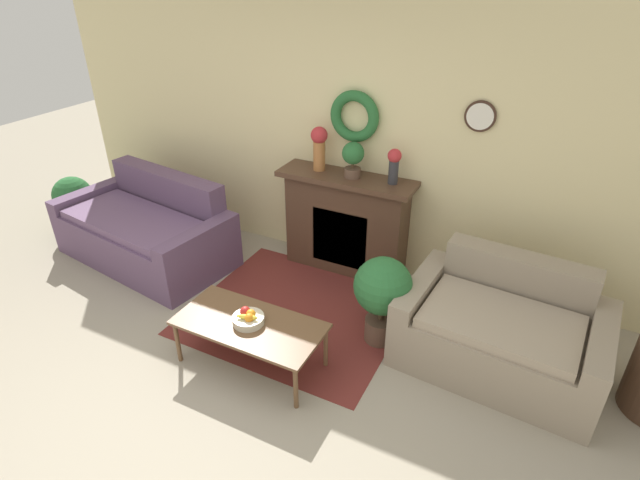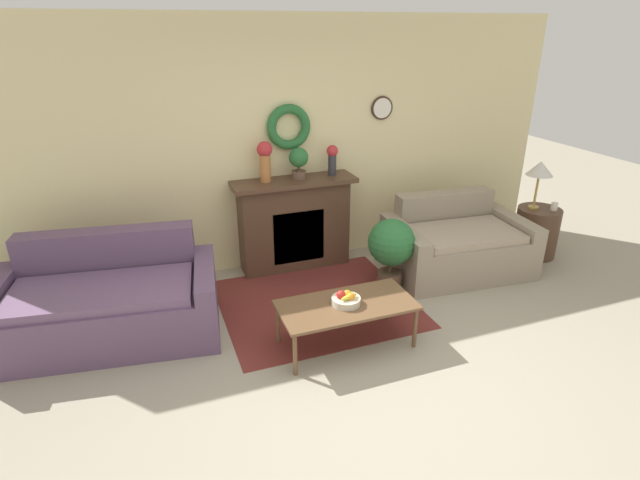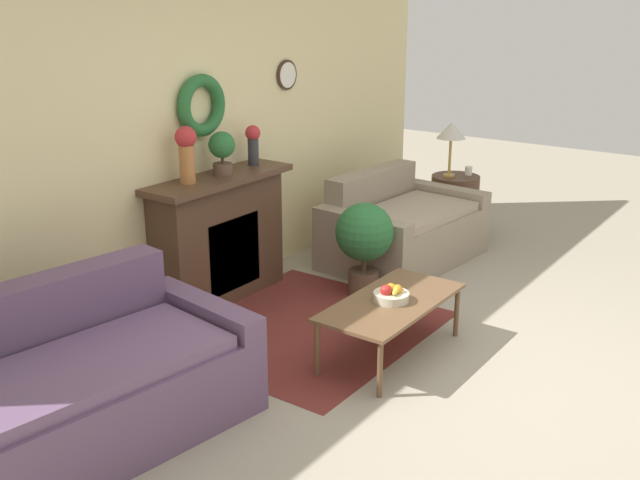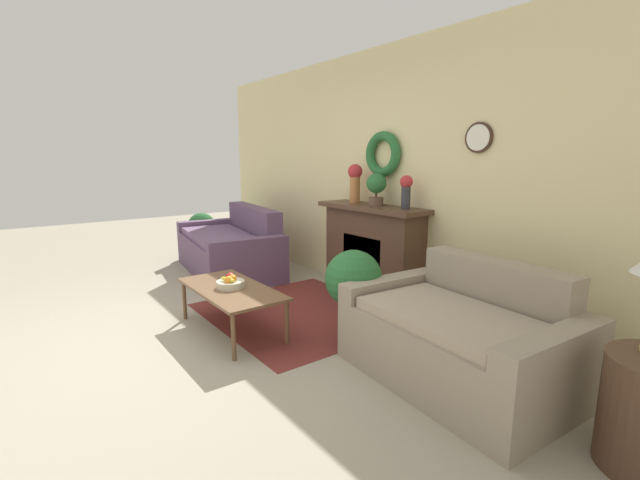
# 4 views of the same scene
# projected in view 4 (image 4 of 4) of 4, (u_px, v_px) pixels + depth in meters

# --- Properties ---
(ground_plane) EXTENTS (16.00, 16.00, 0.00)m
(ground_plane) POSITION_uv_depth(u_px,v_px,m) (157.00, 348.00, 3.51)
(ground_plane) COLOR #9E937F
(floor_rug) EXTENTS (1.86, 1.66, 0.01)m
(floor_rug) POSITION_uv_depth(u_px,v_px,m) (301.00, 313.00, 4.31)
(floor_rug) COLOR maroon
(floor_rug) RESTS_ON ground_plane
(wall_back) EXTENTS (6.80, 0.16, 2.70)m
(wall_back) POSITION_uv_depth(u_px,v_px,m) (381.00, 175.00, 4.73)
(wall_back) COLOR beige
(wall_back) RESTS_ON ground_plane
(fireplace) EXTENTS (1.35, 0.41, 1.04)m
(fireplace) POSITION_uv_depth(u_px,v_px,m) (372.00, 252.00, 4.69)
(fireplace) COLOR #4C3323
(fireplace) RESTS_ON ground_plane
(couch_left) EXTENTS (2.00, 1.23, 0.88)m
(couch_left) POSITION_uv_depth(u_px,v_px,m) (231.00, 249.00, 5.83)
(couch_left) COLOR #604766
(couch_left) RESTS_ON ground_plane
(loveseat_right) EXTENTS (1.57, 1.09, 0.82)m
(loveseat_right) POSITION_uv_depth(u_px,v_px,m) (460.00, 338.00, 2.98)
(loveseat_right) COLOR gray
(loveseat_right) RESTS_ON ground_plane
(coffee_table) EXTENTS (1.16, 0.56, 0.41)m
(coffee_table) POSITION_uv_depth(u_px,v_px,m) (231.00, 291.00, 3.80)
(coffee_table) COLOR brown
(coffee_table) RESTS_ON ground_plane
(fruit_bowl) EXTENTS (0.25, 0.25, 0.12)m
(fruit_bowl) POSITION_uv_depth(u_px,v_px,m) (230.00, 282.00, 3.79)
(fruit_bowl) COLOR beige
(fruit_bowl) RESTS_ON coffee_table
(vase_on_mantel_left) EXTENTS (0.16, 0.16, 0.43)m
(vase_on_mantel_left) POSITION_uv_depth(u_px,v_px,m) (355.00, 180.00, 4.78)
(vase_on_mantel_left) COLOR #AD6B38
(vase_on_mantel_left) RESTS_ON fireplace
(vase_on_mantel_right) EXTENTS (0.13, 0.13, 0.33)m
(vase_on_mantel_right) POSITION_uv_depth(u_px,v_px,m) (406.00, 189.00, 4.20)
(vase_on_mantel_right) COLOR #2D2D33
(vase_on_mantel_right) RESTS_ON fireplace
(potted_plant_on_mantel) EXTENTS (0.21, 0.21, 0.34)m
(potted_plant_on_mantel) POSITION_uv_depth(u_px,v_px,m) (376.00, 187.00, 4.50)
(potted_plant_on_mantel) COLOR brown
(potted_plant_on_mantel) RESTS_ON fireplace
(potted_plant_floor_by_couch) EXTENTS (0.44, 0.44, 0.69)m
(potted_plant_floor_by_couch) POSITION_uv_depth(u_px,v_px,m) (202.00, 230.00, 6.77)
(potted_plant_floor_by_couch) COLOR brown
(potted_plant_floor_by_couch) RESTS_ON ground_plane
(potted_plant_floor_by_loveseat) EXTENTS (0.48, 0.48, 0.79)m
(potted_plant_floor_by_loveseat) POSITION_uv_depth(u_px,v_px,m) (353.00, 284.00, 3.57)
(potted_plant_floor_by_loveseat) COLOR brown
(potted_plant_floor_by_loveseat) RESTS_ON ground_plane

